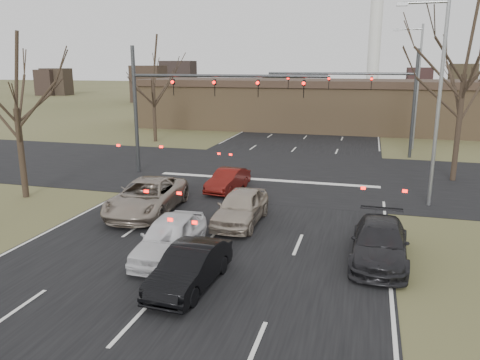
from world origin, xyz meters
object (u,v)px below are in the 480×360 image
object	(u,v)px
mast_arm_far	(375,90)
building	(333,105)
mast_arm_near	(183,94)
car_silver_ahead	(241,207)
streetlight_right_far	(416,81)
car_white_sedan	(170,237)
streetlight_right_near	(436,92)
car_silver_suv	(147,197)
car_red_ahead	(228,180)
car_black_hatch	(190,267)
car_charcoal_sedan	(380,243)

from	to	relation	value
mast_arm_far	building	bearing A→B (deg)	105.58
mast_arm_near	car_silver_ahead	size ratio (longest dim) A/B	2.72
streetlight_right_far	car_white_sedan	xyz separation A→B (m)	(-10.15, -26.37, -4.83)
streetlight_right_near	car_silver_suv	distance (m)	14.51
car_silver_suv	mast_arm_far	bearing A→B (deg)	55.28
car_red_ahead	building	bearing A→B (deg)	90.10
mast_arm_far	car_black_hatch	size ratio (longest dim) A/B	2.77
car_red_ahead	car_charcoal_sedan	bearing A→B (deg)	-37.03
streetlight_right_near	car_red_ahead	size ratio (longest dim) A/B	2.70
mast_arm_near	car_white_sedan	bearing A→B (deg)	-70.40
car_silver_suv	car_black_hatch	xyz separation A→B (m)	(4.74, -6.60, -0.13)
mast_arm_near	streetlight_right_near	bearing A→B (deg)	-12.05
mast_arm_near	car_charcoal_sedan	xyz separation A→B (m)	(11.73, -10.74, -4.38)
car_red_ahead	car_silver_suv	bearing A→B (deg)	-110.23
streetlight_right_far	car_silver_ahead	world-z (taller)	streetlight_right_far
building	car_charcoal_sedan	world-z (taller)	building
streetlight_right_near	car_black_hatch	xyz separation A→B (m)	(-8.08, -11.41, -4.93)
streetlight_right_near	car_white_sedan	xyz separation A→B (m)	(-9.65, -9.37, -4.83)
car_white_sedan	mast_arm_near	bearing A→B (deg)	106.39
mast_arm_near	car_red_ahead	distance (m)	6.54
streetlight_right_far	car_red_ahead	world-z (taller)	streetlight_right_far
car_red_ahead	car_white_sedan	bearing A→B (deg)	-78.76
mast_arm_far	streetlight_right_far	bearing A→B (deg)	51.89
streetlight_right_far	car_charcoal_sedan	bearing A→B (deg)	-96.51
car_charcoal_sedan	streetlight_right_near	bearing A→B (deg)	74.96
streetlight_right_near	car_charcoal_sedan	distance (m)	9.45
mast_arm_far	streetlight_right_far	world-z (taller)	streetlight_right_far
mast_arm_near	car_silver_ahead	xyz separation A→B (m)	(5.90, -8.10, -4.31)
car_black_hatch	car_silver_ahead	xyz separation A→B (m)	(-0.08, 6.31, 0.10)
building	streetlight_right_far	xyz separation A→B (m)	(7.32, -11.00, 2.92)
car_black_hatch	mast_arm_far	bearing A→B (deg)	81.03
car_white_sedan	car_black_hatch	bearing A→B (deg)	-55.72
building	streetlight_right_near	size ratio (longest dim) A/B	4.24
building	car_black_hatch	xyz separation A→B (m)	(-1.26, -39.41, -2.00)
mast_arm_near	car_black_hatch	size ratio (longest dim) A/B	3.02
car_white_sedan	car_silver_ahead	xyz separation A→B (m)	(1.49, 4.27, -0.00)
building	car_charcoal_sedan	size ratio (longest dim) A/B	8.90
mast_arm_far	car_silver_suv	distance (m)	20.95
building	car_silver_suv	xyz separation A→B (m)	(-6.00, -32.81, -1.87)
mast_arm_near	mast_arm_far	size ratio (longest dim) A/B	1.09
car_silver_suv	car_white_sedan	xyz separation A→B (m)	(3.18, -4.56, -0.03)
mast_arm_near	car_red_ahead	xyz separation A→B (m)	(3.74, -2.97, -4.46)
building	streetlight_right_near	xyz separation A→B (m)	(6.82, -28.00, 2.92)
car_charcoal_sedan	car_silver_ahead	bearing A→B (deg)	157.30
mast_arm_far	car_charcoal_sedan	size ratio (longest dim) A/B	2.33
car_black_hatch	car_silver_ahead	bearing A→B (deg)	94.28
car_white_sedan	car_silver_ahead	distance (m)	4.52
streetlight_right_near	car_white_sedan	distance (m)	14.29
mast_arm_far	car_red_ahead	world-z (taller)	mast_arm_far
car_black_hatch	car_silver_ahead	size ratio (longest dim) A/B	0.90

